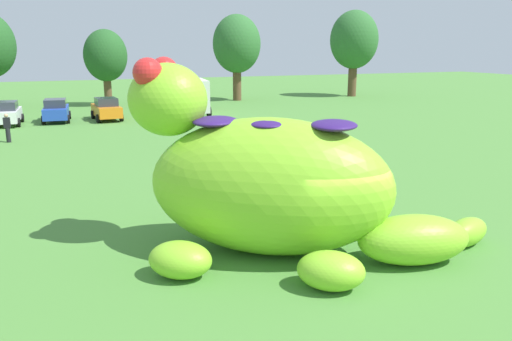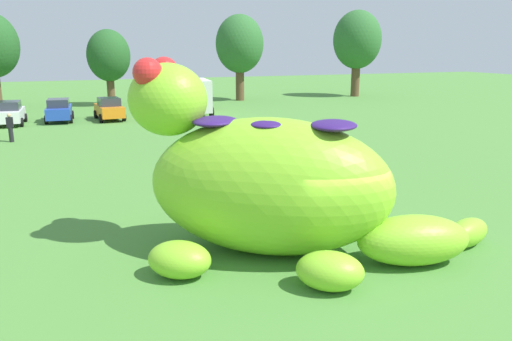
% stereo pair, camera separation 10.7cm
% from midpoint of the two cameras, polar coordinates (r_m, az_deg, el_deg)
% --- Properties ---
extents(ground_plane, '(160.00, 160.00, 0.00)m').
position_cam_midpoint_polar(ground_plane, '(13.76, 8.64, -10.01)').
color(ground_plane, '#4C8438').
extents(giant_inflatable_creature, '(10.15, 7.20, 5.28)m').
position_cam_midpoint_polar(giant_inflatable_creature, '(13.55, 1.40, -1.55)').
color(giant_inflatable_creature, '#8CD12D').
rests_on(giant_inflatable_creature, ground).
extents(car_white, '(2.08, 4.17, 1.72)m').
position_cam_midpoint_polar(car_white, '(40.64, -26.61, 5.85)').
color(car_white, white).
rests_on(car_white, ground).
extents(car_blue, '(2.13, 4.20, 1.72)m').
position_cam_midpoint_polar(car_blue, '(41.00, -21.89, 6.38)').
color(car_blue, '#2347B7').
rests_on(car_blue, ground).
extents(car_orange, '(2.19, 4.23, 1.72)m').
position_cam_midpoint_polar(car_orange, '(40.69, -16.74, 6.74)').
color(car_orange, orange).
rests_on(car_orange, ground).
extents(box_truck, '(2.97, 6.59, 2.95)m').
position_cam_midpoint_polar(box_truck, '(42.30, -7.44, 8.47)').
color(box_truck, '#B2231E').
rests_on(box_truck, ground).
extents(tree_mid_left, '(4.03, 4.03, 7.15)m').
position_cam_midpoint_polar(tree_mid_left, '(50.41, -16.83, 12.37)').
color(tree_mid_left, brown).
rests_on(tree_mid_left, ground).
extents(tree_centre_left, '(4.95, 4.95, 8.79)m').
position_cam_midpoint_polar(tree_centre_left, '(53.34, -2.27, 14.14)').
color(tree_centre_left, brown).
rests_on(tree_centre_left, ground).
extents(tree_centre, '(5.36, 5.36, 9.51)m').
position_cam_midpoint_polar(tree_centre, '(58.95, 11.05, 14.35)').
color(tree_centre, brown).
rests_on(tree_centre, ground).
extents(spectator_near_inflatable, '(0.38, 0.26, 1.71)m').
position_cam_midpoint_polar(spectator_near_inflatable, '(33.20, -26.54, 4.34)').
color(spectator_near_inflatable, black).
rests_on(spectator_near_inflatable, ground).
extents(spectator_mid_field, '(0.38, 0.26, 1.71)m').
position_cam_midpoint_polar(spectator_mid_field, '(27.44, 2.92, 4.06)').
color(spectator_mid_field, '#2D334C').
rests_on(spectator_mid_field, ground).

